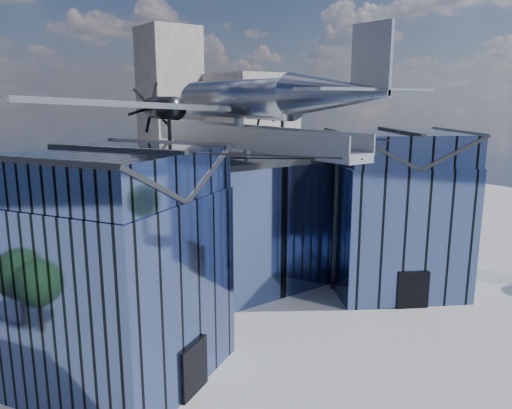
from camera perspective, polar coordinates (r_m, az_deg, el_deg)
ground_plane at (r=33.66m, az=2.06°, el=-12.66°), size 120.00×120.00×0.00m
museum at (r=36.32m, az=-3.56°, el=-1.53°), size 32.88×24.50×17.60m
bg_towers at (r=77.29m, az=-21.02°, el=8.35°), size 77.00×24.50×26.00m
tree_side_e at (r=56.04m, az=11.23°, el=1.16°), size 4.11×4.11×5.37m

